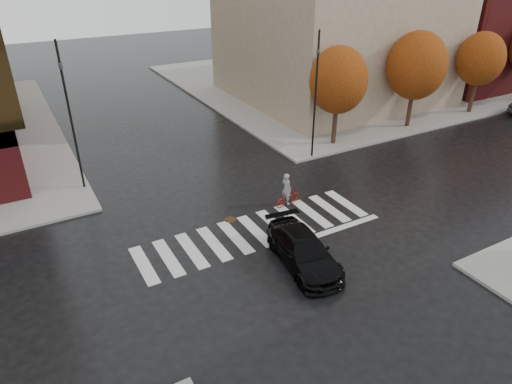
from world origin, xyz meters
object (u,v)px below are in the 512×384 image
Objects in this scene: sedan at (303,251)px; traffic_light_nw at (68,107)px; fire_hydrant at (14,186)px; traffic_light_ne at (316,87)px; cyclist at (287,194)px.

sedan is 0.59× the size of traffic_light_nw.
traffic_light_nw is 5.51m from fire_hydrant.
traffic_light_nw is at bearing -16.17° from fire_hydrant.
sedan reaches higher than fire_hydrant.
sedan is 0.61× the size of traffic_light_ne.
cyclist reaches higher than sedan.
cyclist is 2.19× the size of fire_hydrant.
traffic_light_ne is at bearing -12.17° from fire_hydrant.
fire_hydrant is (-10.25, 12.75, -0.07)m from sedan.
sedan is 14.18m from traffic_light_nw.
cyclist reaches higher than fire_hydrant.
sedan is 16.36m from fire_hydrant.
traffic_light_ne is (13.71, -2.70, -0.15)m from traffic_light_nw.
cyclist is at bearing 72.59° from sedan.
sedan is at bearing 26.52° from traffic_light_nw.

